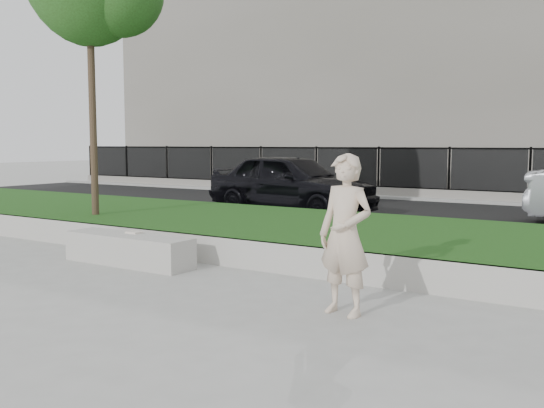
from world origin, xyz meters
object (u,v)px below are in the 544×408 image
Objects in this scene: stone_bench at (129,249)px; man at (345,235)px; book at (134,232)px; car_dark at (291,183)px.

man is at bearing -9.79° from stone_bench.
man is 3.83m from book.
man is at bearing -137.97° from car_dark.
stone_bench is 1.28× the size of man.
car_dark is at bearing 100.10° from stone_bench.
stone_bench is 6.49m from car_dark.
man reaches higher than book.
man is 0.38× the size of car_dark.
car_dark reaches higher than book.
man is 8.50m from car_dark.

